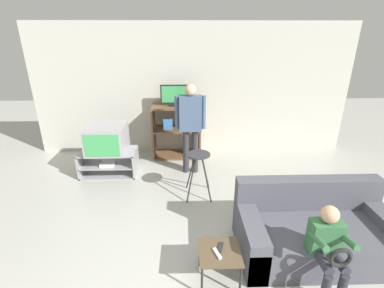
{
  "coord_description": "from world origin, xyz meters",
  "views": [
    {
      "loc": [
        -0.18,
        -1.42,
        2.42
      ],
      "look_at": [
        -0.07,
        2.3,
        0.9
      ],
      "focal_mm": 26.0,
      "sensor_mm": 36.0,
      "label": 1
    }
  ],
  "objects_px": {
    "folding_stool": "(199,162)",
    "snack_table": "(219,255)",
    "person_standing_adult": "(190,121)",
    "tv_stand": "(109,162)",
    "television_flat": "(176,96)",
    "remote_control_white": "(217,253)",
    "person_seated_child": "(328,246)",
    "couch": "(314,231)",
    "television_main": "(107,139)",
    "media_shelf": "(177,131)",
    "remote_control_black": "(221,247)"
  },
  "relations": [
    {
      "from": "television_main",
      "to": "media_shelf",
      "type": "relative_size",
      "value": 0.63
    },
    {
      "from": "folding_stool",
      "to": "snack_table",
      "type": "relative_size",
      "value": 1.7
    },
    {
      "from": "person_standing_adult",
      "to": "folding_stool",
      "type": "bearing_deg",
      "value": -82.57
    },
    {
      "from": "couch",
      "to": "remote_control_white",
      "type": "bearing_deg",
      "value": -159.82
    },
    {
      "from": "remote_control_white",
      "to": "person_seated_child",
      "type": "height_order",
      "value": "person_seated_child"
    },
    {
      "from": "person_seated_child",
      "to": "folding_stool",
      "type": "bearing_deg",
      "value": 122.68
    },
    {
      "from": "folding_stool",
      "to": "couch",
      "type": "height_order",
      "value": "couch"
    },
    {
      "from": "remote_control_black",
      "to": "snack_table",
      "type": "bearing_deg",
      "value": -91.03
    },
    {
      "from": "tv_stand",
      "to": "person_seated_child",
      "type": "height_order",
      "value": "person_seated_child"
    },
    {
      "from": "television_flat",
      "to": "couch",
      "type": "bearing_deg",
      "value": -59.08
    },
    {
      "from": "folding_stool",
      "to": "couch",
      "type": "relative_size",
      "value": 0.41
    },
    {
      "from": "television_flat",
      "to": "remote_control_black",
      "type": "relative_size",
      "value": 4.03
    },
    {
      "from": "television_flat",
      "to": "person_standing_adult",
      "type": "height_order",
      "value": "person_standing_adult"
    },
    {
      "from": "snack_table",
      "to": "person_seated_child",
      "type": "height_order",
      "value": "person_seated_child"
    },
    {
      "from": "tv_stand",
      "to": "television_main",
      "type": "relative_size",
      "value": 1.47
    },
    {
      "from": "television_flat",
      "to": "remote_control_black",
      "type": "xyz_separation_m",
      "value": [
        0.52,
        -3.12,
        -0.87
      ]
    },
    {
      "from": "media_shelf",
      "to": "television_flat",
      "type": "distance_m",
      "value": 0.71
    },
    {
      "from": "folding_stool",
      "to": "person_standing_adult",
      "type": "xyz_separation_m",
      "value": [
        -0.1,
        0.79,
        0.41
      ]
    },
    {
      "from": "television_main",
      "to": "snack_table",
      "type": "relative_size",
      "value": 1.59
    },
    {
      "from": "television_main",
      "to": "folding_stool",
      "type": "xyz_separation_m",
      "value": [
        1.57,
        -0.79,
        -0.1
      ]
    },
    {
      "from": "television_main",
      "to": "television_flat",
      "type": "distance_m",
      "value": 1.52
    },
    {
      "from": "couch",
      "to": "person_seated_child",
      "type": "xyz_separation_m",
      "value": [
        -0.15,
        -0.53,
        0.28
      ]
    },
    {
      "from": "snack_table",
      "to": "remote_control_black",
      "type": "distance_m",
      "value": 0.07
    },
    {
      "from": "folding_stool",
      "to": "remote_control_white",
      "type": "relative_size",
      "value": 4.97
    },
    {
      "from": "person_seated_child",
      "to": "couch",
      "type": "bearing_deg",
      "value": 74.32
    },
    {
      "from": "person_standing_adult",
      "to": "couch",
      "type": "bearing_deg",
      "value": -55.61
    },
    {
      "from": "couch",
      "to": "person_standing_adult",
      "type": "distance_m",
      "value": 2.56
    },
    {
      "from": "remote_control_white",
      "to": "person_standing_adult",
      "type": "distance_m",
      "value": 2.54
    },
    {
      "from": "snack_table",
      "to": "couch",
      "type": "relative_size",
      "value": 0.24
    },
    {
      "from": "tv_stand",
      "to": "remote_control_black",
      "type": "height_order",
      "value": "tv_stand"
    },
    {
      "from": "media_shelf",
      "to": "remote_control_black",
      "type": "distance_m",
      "value": 3.15
    },
    {
      "from": "couch",
      "to": "person_seated_child",
      "type": "relative_size",
      "value": 1.91
    },
    {
      "from": "television_flat",
      "to": "person_standing_adult",
      "type": "distance_m",
      "value": 0.83
    },
    {
      "from": "television_main",
      "to": "media_shelf",
      "type": "bearing_deg",
      "value": 31.18
    },
    {
      "from": "tv_stand",
      "to": "media_shelf",
      "type": "xyz_separation_m",
      "value": [
        1.21,
        0.74,
        0.33
      ]
    },
    {
      "from": "media_shelf",
      "to": "couch",
      "type": "bearing_deg",
      "value": -59.06
    },
    {
      "from": "folding_stool",
      "to": "snack_table",
      "type": "xyz_separation_m",
      "value": [
        0.13,
        -1.63,
        -0.25
      ]
    },
    {
      "from": "remote_control_white",
      "to": "person_seated_child",
      "type": "xyz_separation_m",
      "value": [
        1.04,
        -0.1,
        0.16
      ]
    },
    {
      "from": "remote_control_white",
      "to": "folding_stool",
      "type": "bearing_deg",
      "value": 73.75
    },
    {
      "from": "tv_stand",
      "to": "folding_stool",
      "type": "height_order",
      "value": "folding_stool"
    },
    {
      "from": "media_shelf",
      "to": "television_flat",
      "type": "relative_size",
      "value": 1.83
    },
    {
      "from": "folding_stool",
      "to": "person_seated_child",
      "type": "distance_m",
      "value": 2.1
    },
    {
      "from": "media_shelf",
      "to": "person_standing_adult",
      "type": "xyz_separation_m",
      "value": [
        0.26,
        -0.73,
        0.43
      ]
    },
    {
      "from": "folding_stool",
      "to": "person_standing_adult",
      "type": "distance_m",
      "value": 0.89
    },
    {
      "from": "tv_stand",
      "to": "couch",
      "type": "distance_m",
      "value": 3.5
    },
    {
      "from": "folding_stool",
      "to": "remote_control_black",
      "type": "distance_m",
      "value": 1.61
    },
    {
      "from": "tv_stand",
      "to": "television_flat",
      "type": "relative_size",
      "value": 1.7
    },
    {
      "from": "television_flat",
      "to": "folding_stool",
      "type": "bearing_deg",
      "value": -76.32
    },
    {
      "from": "television_flat",
      "to": "snack_table",
      "type": "height_order",
      "value": "television_flat"
    },
    {
      "from": "remote_control_white",
      "to": "couch",
      "type": "height_order",
      "value": "couch"
    }
  ]
}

